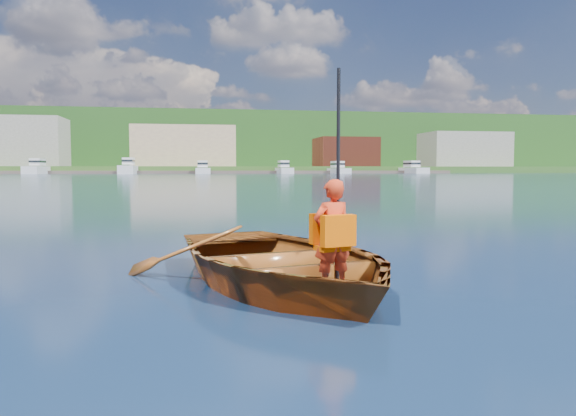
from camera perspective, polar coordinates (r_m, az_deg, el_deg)
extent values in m
plane|color=#0E2642|center=(7.42, 7.41, -6.00)|extent=(600.00, 600.00, 0.00)
imported|color=brown|center=(6.23, -0.82, -5.36)|extent=(3.89, 4.70, 0.84)
imported|color=red|center=(5.44, 4.50, -2.78)|extent=(0.45, 0.36, 1.09)
cube|color=#D75400|center=(5.33, 5.14, -2.31)|extent=(0.35, 0.19, 0.30)
cube|color=#D75400|center=(5.54, 3.89, -2.06)|extent=(0.35, 0.17, 0.30)
cube|color=#D75400|center=(5.46, 4.49, -4.06)|extent=(0.35, 0.29, 0.05)
cylinder|color=black|center=(5.61, 5.11, 2.99)|extent=(0.04, 0.04, 2.17)
cube|color=#375F2A|center=(197.00, -8.92, 3.87)|extent=(400.00, 80.00, 2.00)
cube|color=#22451E|center=(247.19, -9.07, 6.20)|extent=(400.00, 100.00, 22.00)
cube|color=brown|center=(155.16, -12.18, 3.58)|extent=(160.04, 6.49, 0.80)
cube|color=gray|center=(178.69, -25.20, 6.10)|extent=(22.00, 16.00, 14.00)
cube|color=tan|center=(172.15, -10.53, 6.17)|extent=(30.00, 16.00, 12.00)
cube|color=maroon|center=(178.41, 5.83, 5.65)|extent=(18.00, 16.00, 9.00)
cube|color=gray|center=(192.91, 17.43, 5.66)|extent=(26.00, 16.00, 11.00)
cube|color=silver|center=(155.02, -24.20, 3.49)|extent=(3.66, 13.08, 2.12)
cube|color=silver|center=(156.29, -24.10, 4.29)|extent=(2.56, 5.88, 1.80)
cube|color=black|center=(156.30, -24.10, 4.33)|extent=(2.64, 6.15, 0.50)
cube|color=silver|center=(150.93, -15.93, 3.72)|extent=(3.79, 13.54, 2.39)
cube|color=silver|center=(152.29, -15.89, 4.60)|extent=(2.65, 6.09, 1.80)
cube|color=black|center=(152.29, -15.89, 4.64)|extent=(2.73, 6.36, 0.50)
cube|color=silver|center=(150.01, -8.67, 3.72)|extent=(3.74, 13.35, 1.68)
cube|color=silver|center=(151.35, -8.68, 4.45)|extent=(2.62, 6.01, 1.80)
cube|color=black|center=(151.35, -8.68, 4.48)|extent=(2.69, 6.27, 0.50)
cube|color=silver|center=(151.92, -0.40, 3.78)|extent=(3.35, 11.98, 1.75)
cube|color=silver|center=(153.10, -0.47, 4.51)|extent=(2.35, 5.39, 1.80)
cube|color=black|center=(153.10, -0.47, 4.55)|extent=(2.41, 5.63, 0.50)
cube|color=silver|center=(155.05, 5.16, 3.75)|extent=(3.64, 13.00, 1.61)
cube|color=silver|center=(156.31, 5.05, 4.43)|extent=(2.55, 5.85, 1.80)
cube|color=black|center=(156.31, 5.05, 4.47)|extent=(2.62, 6.11, 0.50)
cube|color=silver|center=(161.91, 12.63, 3.70)|extent=(3.83, 13.67, 1.80)
cube|color=silver|center=(163.18, 12.45, 4.40)|extent=(2.68, 6.15, 1.80)
cube|color=black|center=(163.18, 12.46, 4.44)|extent=(2.76, 6.43, 0.50)
cylinder|color=#382314|center=(233.64, 5.43, 6.02)|extent=(0.80, 0.80, 3.70)
sphere|color=#184D17|center=(233.87, 5.44, 7.22)|extent=(6.91, 6.91, 6.91)
cylinder|color=#382314|center=(311.52, 22.25, 6.69)|extent=(0.80, 0.80, 3.92)
sphere|color=#184D17|center=(311.83, 22.28, 7.65)|extent=(7.31, 7.31, 7.31)
cylinder|color=#382314|center=(316.42, 21.01, 6.93)|extent=(0.80, 0.80, 3.67)
sphere|color=#184D17|center=(316.73, 21.03, 7.82)|extent=(6.84, 6.84, 6.84)
cylinder|color=#382314|center=(272.30, -17.52, 7.42)|extent=(0.80, 0.80, 3.92)
sphere|color=#184D17|center=(272.68, -17.54, 8.52)|extent=(7.33, 7.33, 7.33)
cylinder|color=#382314|center=(286.96, -10.31, 8.04)|extent=(0.80, 0.80, 3.99)
sphere|color=#184D17|center=(287.39, -10.32, 9.10)|extent=(7.44, 7.44, 7.44)
cylinder|color=#382314|center=(234.25, 11.36, 5.53)|extent=(0.80, 0.80, 3.01)
sphere|color=#184D17|center=(234.39, 11.38, 6.51)|extent=(5.62, 5.62, 5.62)
cylinder|color=#382314|center=(267.75, -11.96, 7.34)|extent=(0.80, 0.80, 2.58)
sphere|color=#184D17|center=(267.98, -11.97, 8.08)|extent=(4.82, 4.82, 4.82)
cylinder|color=#382314|center=(270.50, 26.73, 5.06)|extent=(0.80, 0.80, 4.02)
sphere|color=#184D17|center=(270.69, 26.77, 6.19)|extent=(7.50, 7.50, 7.50)
cylinder|color=#382314|center=(244.00, 15.23, 5.67)|extent=(0.80, 0.80, 4.10)
sphere|color=#184D17|center=(244.23, 15.25, 6.95)|extent=(7.65, 7.65, 7.65)
cylinder|color=#382314|center=(277.41, -3.72, 7.77)|extent=(0.80, 0.80, 3.75)
sphere|color=#184D17|center=(277.79, -3.73, 8.79)|extent=(6.99, 6.99, 6.99)
cylinder|color=#382314|center=(271.09, -4.34, 7.56)|extent=(0.80, 0.80, 3.33)
sphere|color=#184D17|center=(271.40, -4.34, 8.49)|extent=(6.22, 6.22, 6.22)
cylinder|color=#382314|center=(243.89, -26.44, 5.83)|extent=(0.80, 0.80, 3.13)
sphere|color=#184D17|center=(244.09, -26.47, 6.81)|extent=(5.85, 5.85, 5.85)
cylinder|color=#382314|center=(268.58, 10.39, 6.76)|extent=(0.80, 0.80, 2.96)
sphere|color=#184D17|center=(268.81, 10.40, 7.60)|extent=(5.52, 5.52, 5.52)
cylinder|color=#382314|center=(297.34, 11.25, 7.42)|extent=(0.80, 0.80, 2.53)
sphere|color=#184D17|center=(297.57, 11.26, 8.06)|extent=(4.72, 4.72, 4.72)
cylinder|color=#382314|center=(257.32, 8.57, 6.51)|extent=(0.80, 0.80, 2.57)
sphere|color=#184D17|center=(257.50, 8.58, 7.27)|extent=(4.79, 4.79, 4.79)
cylinder|color=#382314|center=(314.66, 22.38, 6.71)|extent=(0.80, 0.80, 3.54)
sphere|color=#184D17|center=(314.94, 22.40, 7.57)|extent=(6.61, 6.61, 6.61)
cylinder|color=#382314|center=(279.97, 16.43, 6.55)|extent=(0.80, 0.80, 3.19)
sphere|color=#184D17|center=(280.21, 16.45, 7.42)|extent=(5.96, 5.96, 5.96)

